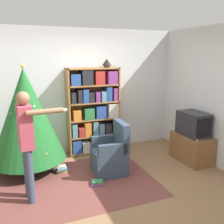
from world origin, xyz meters
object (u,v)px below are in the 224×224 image
at_px(standing_person, 27,138).
at_px(television, 193,124).
at_px(armchair, 111,155).
at_px(bookshelf, 94,111).
at_px(table_lamp, 107,62).
at_px(christmas_tree, 26,115).

bearing_deg(standing_person, television, 89.96).
bearing_deg(armchair, bookshelf, -177.29).
bearing_deg(standing_person, bookshelf, 130.07).
height_order(standing_person, table_lamp, table_lamp).
bearing_deg(table_lamp, armchair, -106.96).
height_order(television, table_lamp, table_lamp).
bearing_deg(television, christmas_tree, 165.83).
relative_size(bookshelf, armchair, 1.96).
bearing_deg(bookshelf, armchair, -91.23).
xyz_separation_m(bookshelf, christmas_tree, (-1.37, -0.40, 0.13)).
relative_size(television, armchair, 0.66).
distance_m(bookshelf, armchair, 1.19).
bearing_deg(christmas_tree, armchair, -25.56).
bearing_deg(armchair, table_lamp, 166.97).
bearing_deg(christmas_tree, standing_person, -93.33).
distance_m(bookshelf, television, 2.02).
distance_m(television, christmas_tree, 3.12).
distance_m(bookshelf, table_lamp, 1.05).
distance_m(bookshelf, christmas_tree, 1.43).
bearing_deg(bookshelf, christmas_tree, -163.54).
height_order(bookshelf, standing_person, bookshelf).
bearing_deg(table_lamp, television, -41.20).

